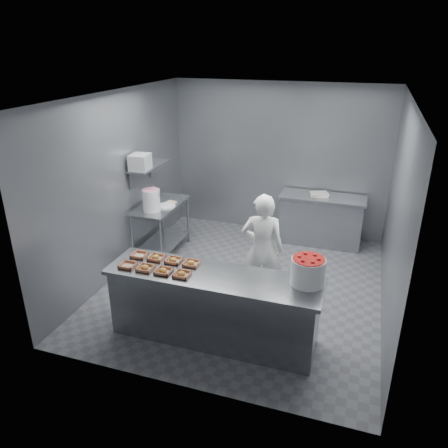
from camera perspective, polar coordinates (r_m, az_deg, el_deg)
The scene contains 24 objects.
floor at distance 6.74m, azimuth 2.56°, elevation -7.90°, with size 4.50×4.50×0.00m, color #4C4C51.
ceiling at distance 5.83m, azimuth 3.06°, elevation 16.46°, with size 4.50×4.50×0.00m, color white.
wall_back at distance 8.24m, azimuth 7.12°, elevation 8.32°, with size 4.00×0.04×2.80m, color slate.
wall_left at distance 6.93m, azimuth -13.39°, elevation 5.04°, with size 0.04×4.50×2.80m, color slate.
wall_right at distance 5.96m, azimuth 21.60°, elevation 1.10°, with size 0.04×4.50×2.80m, color slate.
service_counter at distance 5.41m, azimuth -1.39°, elevation -10.74°, with size 2.60×0.70×0.90m.
prep_table at distance 7.53m, azimuth -8.22°, elevation 0.34°, with size 0.60×1.20×0.90m.
back_counter at distance 8.09m, azimuth 12.53°, elevation 0.57°, with size 1.50×0.60×0.90m.
wall_shelf at distance 7.29m, azimuth -9.85°, elevation 7.46°, with size 0.35×0.90×0.03m, color slate.
tray_0 at distance 5.47m, azimuth -12.45°, elevation -5.27°, with size 0.19×0.18×0.04m.
tray_1 at distance 5.36m, azimuth -10.25°, elevation -5.66°, with size 0.19×0.18×0.06m.
tray_2 at distance 5.26m, azimuth -7.93°, elevation -6.10°, with size 0.19×0.18×0.06m.
tray_3 at distance 5.16m, azimuth -5.52°, elevation -6.54°, with size 0.19×0.18×0.06m.
tray_4 at distance 5.69m, azimuth -10.99°, elevation -3.99°, with size 0.19×0.18×0.04m.
tray_5 at distance 5.58m, azimuth -8.86°, elevation -4.34°, with size 0.19×0.18×0.06m.
tray_6 at distance 5.48m, azimuth -6.62°, elevation -4.72°, with size 0.19×0.18×0.06m.
tray_7 at distance 5.40m, azimuth -4.29°, elevation -5.12°, with size 0.19×0.18×0.06m.
worker at distance 6.03m, azimuth 5.01°, elevation -3.30°, with size 0.58×0.38×1.60m, color white.
strawberry_tub at distance 5.01m, azimuth 10.90°, elevation -5.96°, with size 0.39×0.39×0.32m.
glaze_bucket at distance 7.11m, azimuth -9.48°, elevation 3.16°, with size 0.30×0.28×0.43m.
bucket_lid at distance 7.31m, azimuth -7.55°, elevation 2.36°, with size 0.30×0.30×0.02m, color white.
rag at distance 7.46m, azimuth -6.95°, elevation 2.83°, with size 0.15×0.13×0.02m, color #CCB28C.
appliance at distance 7.04m, azimuth -10.91°, elevation 7.96°, with size 0.28×0.32×0.24m, color gray.
paper_stack at distance 7.93m, azimuth 12.34°, elevation 3.82°, with size 0.30×0.22×0.06m, color silver.
Camera 1 is at (1.55, -5.58, 3.45)m, focal length 35.00 mm.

